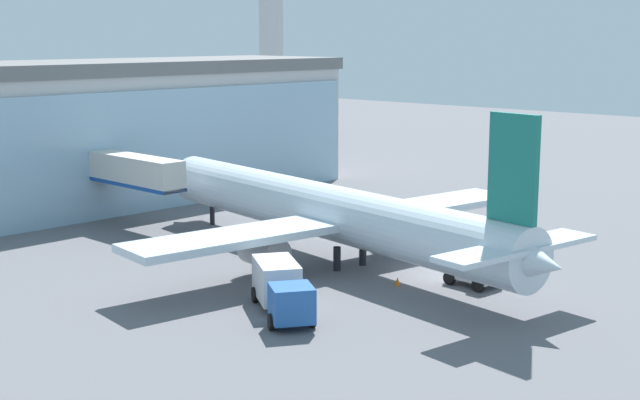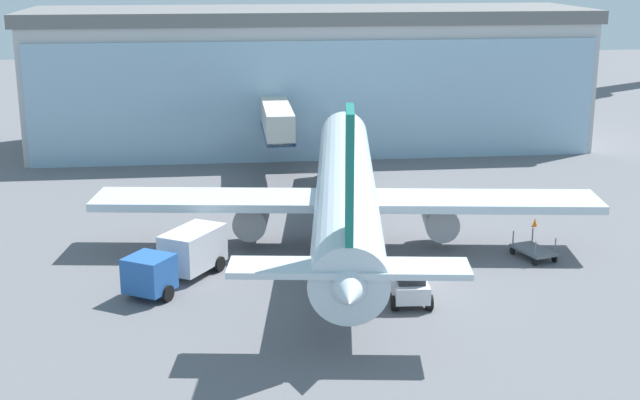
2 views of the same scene
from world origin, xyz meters
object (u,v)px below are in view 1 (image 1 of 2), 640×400
catering_truck (281,287)px  pushback_tug (475,270)px  safety_cone_wingtip (424,224)px  jet_bridge (123,171)px  airplane (330,213)px  baggage_cart (474,239)px  safety_cone_nose (397,281)px

catering_truck → pushback_tug: 13.02m
safety_cone_wingtip → jet_bridge: bearing=129.8°
catering_truck → safety_cone_wingtip: size_ratio=13.23×
airplane → safety_cone_wingtip: bearing=-73.5°
airplane → safety_cone_wingtip: airplane is taller
airplane → catering_truck: 12.01m
baggage_cart → jet_bridge: bearing=-167.4°
safety_cone_nose → baggage_cart: bearing=10.7°
jet_bridge → catering_truck: size_ratio=1.92×
catering_truck → safety_cone_nose: bearing=114.3°
jet_bridge → pushback_tug: (3.83, -31.13, -3.56)m
safety_cone_wingtip → catering_truck: bearing=-163.3°
airplane → baggage_cart: size_ratio=12.57×
pushback_tug → safety_cone_nose: size_ratio=6.12×
safety_cone_nose → catering_truck: bearing=170.1°
airplane → catering_truck: size_ratio=5.38×
catering_truck → baggage_cart: 21.24m
airplane → catering_truck: (-10.46, -5.57, -1.96)m
jet_bridge → safety_cone_wingtip: 24.92m
catering_truck → safety_cone_nose: (8.76, -1.53, -1.19)m
jet_bridge → safety_cone_wingtip: jet_bridge is taller
catering_truck → safety_cone_wingtip: 24.93m
jet_bridge → safety_cone_wingtip: bearing=-137.8°
airplane → pushback_tug: size_ratio=11.64×
baggage_cart → safety_cone_wingtip: bearing=142.6°
catering_truck → safety_cone_nose: size_ratio=13.23×
jet_bridge → catering_truck: jet_bridge is taller
jet_bridge → safety_cone_wingtip: (15.70, -18.87, -4.26)m
jet_bridge → catering_truck: bearing=165.1°
baggage_cart → pushback_tug: 10.97m
airplane → pushback_tug: 11.04m
catering_truck → pushback_tug: size_ratio=2.16×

